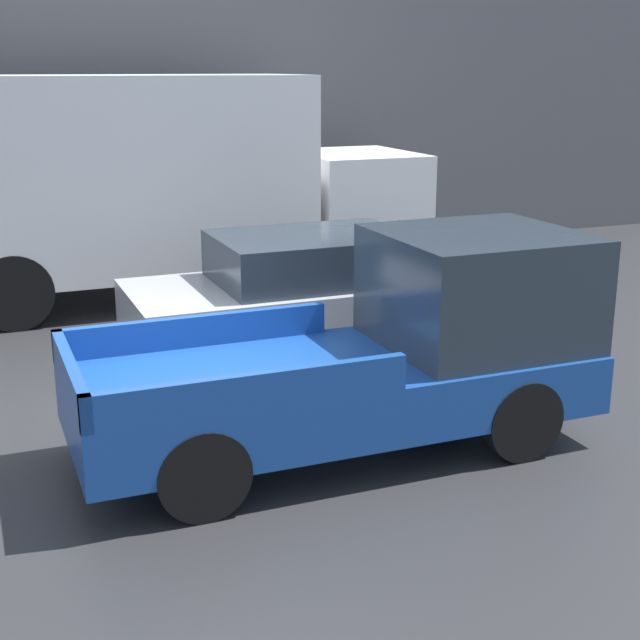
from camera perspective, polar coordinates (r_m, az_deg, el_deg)
ground_plane at (r=9.19m, az=-9.10°, el=-7.49°), size 60.00×60.00×0.00m
building_wall at (r=16.90m, az=-16.32°, el=12.05°), size 28.00×0.15×5.33m
pickup_truck at (r=8.73m, az=4.35°, el=-1.89°), size 5.01×1.98×2.05m
car at (r=11.48m, az=-0.92°, el=1.68°), size 4.46×2.02×1.57m
delivery_truck at (r=14.35m, az=-11.87°, el=8.65°), size 8.67×2.44×3.50m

